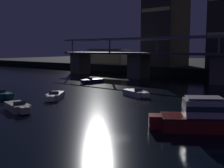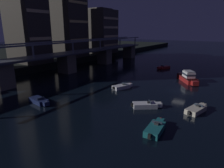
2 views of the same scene
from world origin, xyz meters
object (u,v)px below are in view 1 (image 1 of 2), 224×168
at_px(river_bridge, 223,63).
at_px(waterfront_pavilion, 111,57).
at_px(speedboat_near_center, 55,96).
at_px(speedboat_far_left, 93,81).
at_px(speedboat_mid_left, 136,93).
at_px(cabin_cruiser_near_left, 207,118).
at_px(speedboat_near_right, 18,107).

bearing_deg(river_bridge, waterfront_pavilion, 162.42).
bearing_deg(speedboat_near_center, speedboat_far_left, 117.10).
bearing_deg(river_bridge, speedboat_mid_left, -102.78).
bearing_deg(speedboat_far_left, river_bridge, 34.88).
distance_m(cabin_cruiser_near_left, speedboat_mid_left, 17.91).
bearing_deg(waterfront_pavilion, speedboat_near_center, -59.63).
bearing_deg(speedboat_mid_left, speedboat_near_center, -128.85).
xyz_separation_m(waterfront_pavilion, speedboat_mid_left, (32.53, -34.26, -4.02)).
distance_m(river_bridge, speedboat_mid_left, 23.19).
relative_size(waterfront_pavilion, speedboat_near_right, 2.39).
height_order(waterfront_pavilion, speedboat_near_center, waterfront_pavilion).
xyz_separation_m(cabin_cruiser_near_left, speedboat_near_right, (-18.85, -5.65, -0.64)).
distance_m(speedboat_mid_left, speedboat_far_left, 17.61).
bearing_deg(river_bridge, cabin_cruiser_near_left, -74.34).
height_order(speedboat_near_right, speedboat_far_left, same).
relative_size(speedboat_near_center, speedboat_mid_left, 0.92).
height_order(speedboat_near_right, speedboat_mid_left, same).
height_order(river_bridge, speedboat_near_right, river_bridge).
xyz_separation_m(speedboat_mid_left, speedboat_far_left, (-15.79, 7.81, 0.00)).
xyz_separation_m(speedboat_near_right, speedboat_mid_left, (4.51, 16.37, 0.00)).
bearing_deg(speedboat_mid_left, river_bridge, 77.22).
distance_m(waterfront_pavilion, speedboat_near_center, 50.24).
distance_m(river_bridge, cabin_cruiser_near_left, 34.46).
xyz_separation_m(cabin_cruiser_near_left, speedboat_far_left, (-30.12, 18.52, -0.64)).
relative_size(river_bridge, speedboat_near_center, 17.92).
distance_m(speedboat_near_center, speedboat_mid_left, 11.50).
distance_m(river_bridge, speedboat_near_center, 33.81).
relative_size(river_bridge, cabin_cruiser_near_left, 9.63).
bearing_deg(speedboat_mid_left, speedboat_far_left, 153.69).
relative_size(waterfront_pavilion, speedboat_mid_left, 2.44).
bearing_deg(speedboat_near_center, waterfront_pavilion, 120.37).
bearing_deg(speedboat_far_left, cabin_cruiser_near_left, -31.59).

